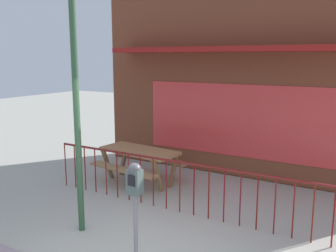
# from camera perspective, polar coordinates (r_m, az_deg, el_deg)

# --- Properties ---
(pub_storefront) EXTENTS (7.51, 1.24, 4.69)m
(pub_storefront) POSITION_cam_1_polar(r_m,az_deg,el_deg) (8.84, 12.13, 7.35)
(pub_storefront) COLOR #3E1713
(pub_storefront) RESTS_ON ground
(patio_fence_front) EXTENTS (6.34, 0.04, 0.97)m
(patio_fence_front) POSITION_cam_1_polar(r_m,az_deg,el_deg) (6.63, 4.05, -8.32)
(patio_fence_front) COLOR maroon
(patio_fence_front) RESTS_ON ground
(picnic_table_left) EXTENTS (1.94, 1.55, 0.79)m
(picnic_table_left) POSITION_cam_1_polar(r_m,az_deg,el_deg) (8.36, -4.43, -4.69)
(picnic_table_left) COLOR #A67247
(picnic_table_left) RESTS_ON ground
(parking_meter_near) EXTENTS (0.18, 0.17, 1.51)m
(parking_meter_near) POSITION_cam_1_polar(r_m,az_deg,el_deg) (4.74, -5.14, -9.72)
(parking_meter_near) COLOR gray
(parking_meter_near) RESTS_ON ground
(street_lamp) EXTENTS (0.28, 0.28, 4.10)m
(street_lamp) POSITION_cam_1_polar(r_m,az_deg,el_deg) (5.86, -14.22, 8.86)
(street_lamp) COLOR #315436
(street_lamp) RESTS_ON ground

